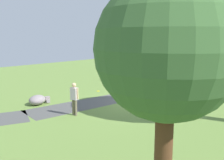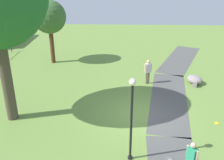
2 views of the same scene
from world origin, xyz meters
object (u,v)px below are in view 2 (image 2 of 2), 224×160
Objects in this scene: lamp_post at (132,112)px; lawn_boulder at (195,79)px; woman_with_handbag at (191,158)px; young_tree_near_path at (49,17)px; passerby_on_path at (148,70)px; backpack_by_boulder at (195,84)px; frisbee_on_grass at (217,123)px.

lamp_post is 2.58× the size of lawn_boulder.
lamp_post is 9.49m from lawn_boulder.
young_tree_near_path is at bearing 33.14° from woman_with_handbag.
young_tree_near_path is 3.21× the size of woman_with_handbag.
passerby_on_path reaches higher than backpack_by_boulder.
backpack_by_boulder is at bearing -15.49° from woman_with_handbag.
woman_with_handbag is (-12.90, -8.42, -2.86)m from young_tree_near_path.
passerby_on_path is at bearing -118.27° from young_tree_near_path.
lamp_post reaches higher than woman_with_handbag.
woman_with_handbag is 0.94× the size of passerby_on_path.
woman_with_handbag is (-8.98, 2.43, 0.64)m from lawn_boulder.
lamp_post is at bearing 148.16° from backpack_by_boulder.
lamp_post reaches higher than passerby_on_path.
lawn_boulder is 3.61× the size of backpack_by_boulder.
backpack_by_boulder is at bearing 0.48° from frisbee_on_grass.
young_tree_near_path is 13.50m from lamp_post.
passerby_on_path is 3.31m from backpack_by_boulder.
young_tree_near_path is at bearing 67.05° from backpack_by_boulder.
backpack_by_boulder is (-0.48, -3.17, -0.81)m from passerby_on_path.
lamp_post is (-11.92, -6.16, -1.50)m from young_tree_near_path.
passerby_on_path reaches higher than lawn_boulder.
frisbee_on_grass is at bearing -147.01° from passerby_on_path.
young_tree_near_path is at bearing 50.08° from frisbee_on_grass.
young_tree_near_path is 12.06m from lawn_boulder.
lawn_boulder reaches higher than frisbee_on_grass.
woman_with_handbag is 8.70m from backpack_by_boulder.
lamp_post reaches higher than lawn_boulder.
young_tree_near_path reaches higher than backpack_by_boulder.
woman_with_handbag reaches higher than backpack_by_boulder.
lawn_boulder is (-3.92, -10.85, -3.50)m from young_tree_near_path.
young_tree_near_path is 14.54m from frisbee_on_grass.
lamp_post is 15.92× the size of frisbee_on_grass.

